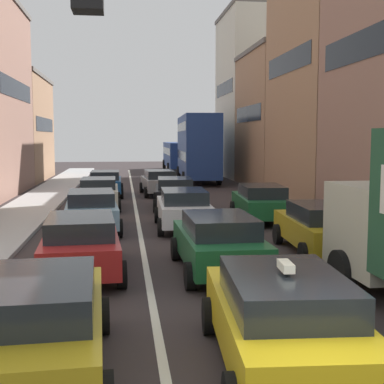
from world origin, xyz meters
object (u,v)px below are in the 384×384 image
Objects in this scene: sedan_left_lane_third at (91,209)px; bus_far_queue_secondary at (179,154)px; sedan_centre_lane_second at (218,242)px; sedan_right_lane_behind_truck at (321,227)px; sedan_left_lane_fifth at (105,183)px; coupe_centre_lane_fourth at (175,192)px; sedan_left_lane_front at (37,323)px; hatchback_centre_lane_third at (184,208)px; taxi_centre_lane_front at (282,318)px; sedan_left_lane_fourth at (99,192)px; sedan_centre_lane_fifth at (159,182)px; wagon_right_lane_far at (261,202)px; bus_mid_queue_primary at (198,145)px; wagon_left_lane_second at (81,243)px.

bus_far_queue_secondary is (6.79, 34.03, 0.96)m from sedan_left_lane_third.
sedan_right_lane_behind_truck is (3.38, 1.72, 0.00)m from sedan_centre_lane_second.
sedan_right_lane_behind_truck is at bearing -157.63° from sedan_left_lane_fifth.
sedan_left_lane_front is at bearing 171.78° from coupe_centre_lane_fourth.
sedan_centre_lane_second is 0.98× the size of coupe_centre_lane_fourth.
hatchback_centre_lane_third is 0.98× the size of sedan_left_lane_third.
taxi_centre_lane_front is 1.02× the size of sedan_centre_lane_second.
hatchback_centre_lane_third is 0.99× the size of sedan_right_lane_behind_truck.
sedan_left_lane_fourth is at bearing 87.92° from coupe_centre_lane_fourth.
sedan_centre_lane_second is 0.98× the size of sedan_centre_lane_fifth.
sedan_left_lane_fifth is at bearing 11.74° from taxi_centre_lane_front.
bus_mid_queue_primary reaches higher than wagon_right_lane_far.
sedan_right_lane_behind_truck is at bearing -177.24° from bus_mid_queue_primary.
sedan_left_lane_fourth is (-0.01, 6.04, 0.00)m from sedan_left_lane_third.
coupe_centre_lane_fourth is at bearing 170.58° from bus_mid_queue_primary.
wagon_right_lane_far is at bearing -65.46° from hatchback_centre_lane_third.
sedan_right_lane_behind_truck is (3.46, 7.36, -0.00)m from taxi_centre_lane_front.
taxi_centre_lane_front is 33.24m from bus_mid_queue_primary.
sedan_left_lane_fourth is 0.98× the size of wagon_right_lane_far.
sedan_centre_lane_fifth is (-0.11, 11.73, 0.00)m from hatchback_centre_lane_third.
sedan_centre_lane_second is 1.00× the size of sedan_left_lane_fourth.
bus_far_queue_secondary is at bearing -11.03° from sedan_left_lane_front.
sedan_left_lane_fifth is (-3.49, 5.79, 0.00)m from coupe_centre_lane_fourth.
taxi_centre_lane_front is 1.00× the size of sedan_centre_lane_fifth.
sedan_centre_lane_fifth is (-0.25, 18.17, 0.00)m from sedan_centre_lane_second.
sedan_centre_lane_second is 3.79m from sedan_right_lane_behind_truck.
sedan_left_lane_front is 46.39m from bus_far_queue_secondary.
sedan_left_lane_fourth is at bearing -3.74° from sedan_left_lane_third.
sedan_centre_lane_second and sedan_centre_lane_fifth have the same top height.
bus_mid_queue_primary reaches higher than sedan_left_lane_front.
wagon_left_lane_second is at bearing 167.18° from coupe_centre_lane_fourth.
coupe_centre_lane_fourth is 15.71m from bus_mid_queue_primary.
sedan_centre_lane_fifth is 3.17m from sedan_left_lane_fifth.
sedan_left_lane_third is 0.42× the size of bus_mid_queue_primary.
taxi_centre_lane_front is 23.81m from sedan_centre_lane_fifth.
wagon_right_lane_far is at bearing -9.99° from taxi_centre_lane_front.
sedan_left_lane_third is (-3.39, 0.01, 0.00)m from hatchback_centre_lane_third.
hatchback_centre_lane_third is at bearing 175.08° from bus_far_queue_secondary.
bus_mid_queue_primary is at bearing -178.82° from bus_far_queue_secondary.
sedan_right_lane_behind_truck is at bearing -81.24° from wagon_left_lane_second.
bus_mid_queue_primary is (3.49, 20.92, 2.03)m from hatchback_centre_lane_third.
sedan_left_lane_third and sedan_left_lane_fifth have the same top height.
bus_mid_queue_primary is at bearing 3.13° from sedan_right_lane_behind_truck.
taxi_centre_lane_front reaches higher than coupe_centre_lane_fourth.
sedan_left_lane_fifth is at bearing 10.01° from sedan_centre_lane_second.
coupe_centre_lane_fourth is at bearing -0.86° from hatchback_centre_lane_third.
bus_far_queue_secondary is at bearing 3.09° from bus_mid_queue_primary.
sedan_centre_lane_fifth is at bearing 0.02° from sedan_centre_lane_second.
sedan_left_lane_third is 6.73m from coupe_centre_lane_fourth.
taxi_centre_lane_front is 23.80m from sedan_left_lane_fifth.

